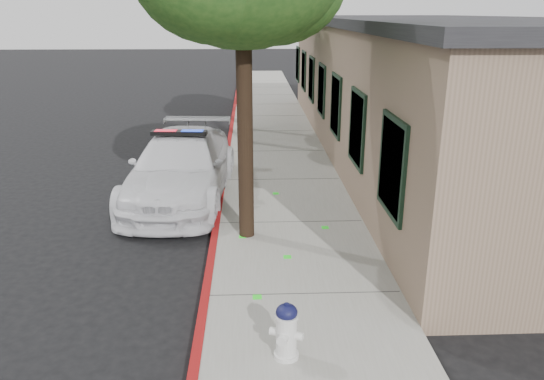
{
  "coord_description": "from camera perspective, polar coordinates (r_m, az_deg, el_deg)",
  "views": [
    {
      "loc": [
        0.82,
        -7.29,
        4.4
      ],
      "look_at": [
        1.2,
        2.01,
        1.21
      ],
      "focal_mm": 34.45,
      "sensor_mm": 36.0,
      "label": 1
    }
  ],
  "objects": [
    {
      "name": "fire_hydrant",
      "position": [
        6.9,
        1.58,
        -15.11
      ],
      "size": [
        0.45,
        0.39,
        0.79
      ],
      "rotation": [
        0.0,
        0.0,
        -0.36
      ],
      "color": "silver",
      "rests_on": "sidewalk"
    },
    {
      "name": "police_car",
      "position": [
        12.95,
        -9.89,
        2.48
      ],
      "size": [
        2.61,
        5.64,
        1.72
      ],
      "rotation": [
        0.0,
        0.0,
        -0.07
      ],
      "color": "silver",
      "rests_on": "ground"
    },
    {
      "name": "street_tree_far",
      "position": [
        19.61,
        -2.54,
        18.9
      ],
      "size": [
        3.09,
        3.05,
        5.66
      ],
      "rotation": [
        0.0,
        0.0,
        0.21
      ],
      "color": "black",
      "rests_on": "sidewalk"
    },
    {
      "name": "clapboard_building",
      "position": [
        17.47,
        17.63,
        10.56
      ],
      "size": [
        7.3,
        20.89,
        4.24
      ],
      "color": "#866E58",
      "rests_on": "ground"
    },
    {
      "name": "red_curb",
      "position": [
        11.19,
        -6.06,
        -3.93
      ],
      "size": [
        0.14,
        60.0,
        0.16
      ],
      "primitive_type": "cube",
      "color": "#A01115",
      "rests_on": "ground"
    },
    {
      "name": "ground",
      "position": [
        8.56,
        -7.67,
        -12.24
      ],
      "size": [
        120.0,
        120.0,
        0.0
      ],
      "primitive_type": "plane",
      "color": "black",
      "rests_on": "ground"
    },
    {
      "name": "street_tree_mid",
      "position": [
        17.56,
        -2.86,
        18.94
      ],
      "size": [
        3.08,
        2.98,
        5.66
      ],
      "rotation": [
        0.0,
        0.0,
        0.05
      ],
      "color": "black",
      "rests_on": "sidewalk"
    },
    {
      "name": "sidewalk",
      "position": [
        11.19,
        1.84,
        -3.84
      ],
      "size": [
        3.2,
        60.0,
        0.15
      ],
      "primitive_type": "cube",
      "color": "gray",
      "rests_on": "ground"
    }
  ]
}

